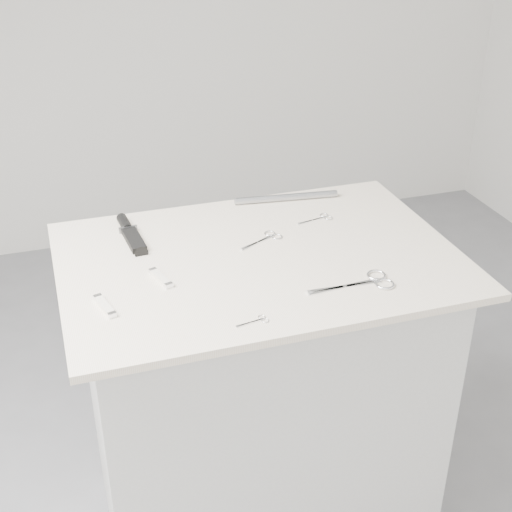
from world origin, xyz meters
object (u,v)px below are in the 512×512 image
object	(u,v)px
large_shears	(368,282)
metal_rail	(286,197)
plinth	(259,400)
sheathed_knife	(130,232)
embroidery_scissors_b	(320,218)
pocket_knife_b	(161,278)
pocket_knife_a	(105,306)
embroidery_scissors_a	(267,238)
tiny_scissors	(256,321)

from	to	relation	value
large_shears	metal_rail	bearing A→B (deg)	92.16
plinth	sheathed_knife	xyz separation A→B (m)	(-0.29, 0.22, 0.48)
embroidery_scissors_b	pocket_knife_b	distance (m)	0.52
plinth	metal_rail	xyz separation A→B (m)	(0.18, 0.30, 0.48)
embroidery_scissors_b	metal_rail	distance (m)	0.15
sheathed_knife	pocket_knife_a	world-z (taller)	sheathed_knife
embroidery_scissors_a	sheathed_knife	xyz separation A→B (m)	(-0.34, 0.13, 0.01)
plinth	pocket_knife_a	bearing A→B (deg)	-162.97
embroidery_scissors_b	pocket_knife_a	size ratio (longest dim) A/B	1.09
plinth	embroidery_scissors_b	xyz separation A→B (m)	(0.23, 0.15, 0.47)
plinth	metal_rail	bearing A→B (deg)	58.78
plinth	pocket_knife_a	size ratio (longest dim) A/B	9.12
plinth	embroidery_scissors_b	world-z (taller)	embroidery_scissors_b
large_shears	sheathed_knife	size ratio (longest dim) A/B	1.00
pocket_knife_a	pocket_knife_b	world-z (taller)	same
tiny_scissors	sheathed_knife	size ratio (longest dim) A/B	0.36
large_shears	plinth	bearing A→B (deg)	134.37
plinth	sheathed_knife	size ratio (longest dim) A/B	4.30
plinth	tiny_scissors	distance (m)	0.56
plinth	large_shears	world-z (taller)	large_shears
large_shears	pocket_knife_b	size ratio (longest dim) A/B	2.19
large_shears	tiny_scissors	world-z (taller)	large_shears
sheathed_knife	metal_rail	size ratio (longest dim) A/B	0.68
sheathed_knife	embroidery_scissors_a	bearing A→B (deg)	-115.91
plinth	pocket_knife_b	xyz separation A→B (m)	(-0.26, -0.04, 0.48)
tiny_scissors	pocket_knife_b	distance (m)	0.29
embroidery_scissors_a	plinth	bearing A→B (deg)	-146.21
pocket_knife_a	sheathed_knife	bearing A→B (deg)	-32.39
embroidery_scissors_a	tiny_scissors	xyz separation A→B (m)	(-0.15, -0.36, -0.00)
embroidery_scissors_b	pocket_knife_b	bearing A→B (deg)	-170.71
embroidery_scissors_a	embroidery_scissors_b	bearing A→B (deg)	-5.30
plinth	sheathed_knife	world-z (taller)	sheathed_knife
embroidery_scissors_a	embroidery_scissors_b	world-z (taller)	same
embroidery_scissors_b	sheathed_knife	size ratio (longest dim) A/B	0.51
embroidery_scissors_a	pocket_knife_b	xyz separation A→B (m)	(-0.31, -0.12, 0.00)
embroidery_scissors_b	tiny_scissors	xyz separation A→B (m)	(-0.32, -0.43, -0.00)
pocket_knife_b	pocket_knife_a	bearing A→B (deg)	103.72
embroidery_scissors_a	pocket_knife_b	distance (m)	0.33
embroidery_scissors_a	pocket_knife_a	size ratio (longest dim) A/B	1.30
embroidery_scissors_a	tiny_scissors	world-z (taller)	same
tiny_scissors	metal_rail	distance (m)	0.64
large_shears	metal_rail	distance (m)	0.50
pocket_knife_a	pocket_knife_b	size ratio (longest dim) A/B	1.03
embroidery_scissors_b	pocket_knife_a	distance (m)	0.69
large_shears	pocket_knife_b	distance (m)	0.49
pocket_knife_b	metal_rail	bearing A→B (deg)	-68.80
large_shears	metal_rail	xyz separation A→B (m)	(-0.02, 0.50, 0.01)
embroidery_scissors_a	sheathed_knife	distance (m)	0.37
embroidery_scissors_b	sheathed_knife	xyz separation A→B (m)	(-0.52, 0.06, 0.01)
sheathed_knife	pocket_knife_b	size ratio (longest dim) A/B	2.19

